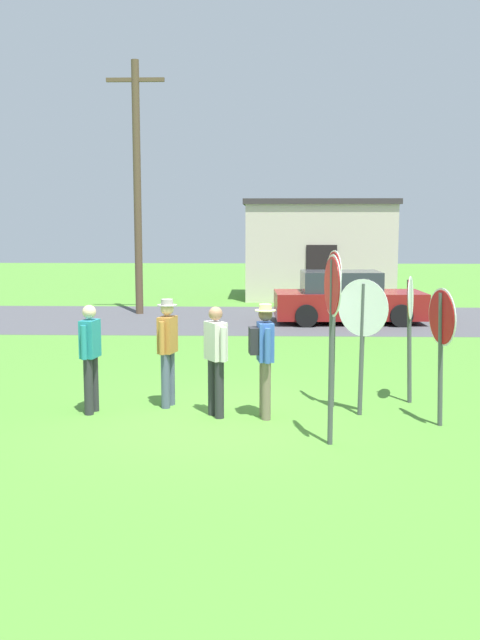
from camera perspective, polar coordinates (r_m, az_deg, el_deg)
The scene contains 14 objects.
ground_plane at distance 11.10m, azimuth -1.86°, elevation -7.70°, with size 80.00×80.00×0.00m, color #518E33.
street_asphalt at distance 21.96m, azimuth 0.02°, elevation 0.06°, with size 60.00×6.40×0.01m, color #4C4C51.
building_background at distance 28.17m, azimuth 6.13°, elevation 5.57°, with size 5.68×3.88×3.75m.
utility_pole at distance 23.36m, azimuth -8.07°, elevation 10.55°, with size 1.80×0.24×7.86m.
parked_car_on_street at distance 21.41m, azimuth 8.39°, elevation 1.62°, with size 4.37×2.16×1.51m.
stop_sign_far_back at distance 10.80m, azimuth 15.53°, elevation -0.94°, with size 0.22×0.83×2.02m.
stop_sign_low_front at distance 11.53m, azimuth 7.35°, elevation 1.41°, with size 0.18×0.68×2.51m.
stop_sign_nearest at distance 11.16m, azimuth 9.60°, elevation -0.18°, with size 0.70×0.57×2.10m.
stop_sign_tallest at distance 9.55m, azimuth 7.23°, elevation 0.42°, with size 0.15×0.80×2.54m.
stop_sign_leaning_right at distance 12.08m, azimuth 13.20°, elevation 0.19°, with size 0.25×0.68×2.08m.
person_in_teal at distance 11.62m, azimuth -5.71°, elevation -2.06°, with size 0.31×0.56×1.74m.
person_holding_notes at distance 10.89m, azimuth 1.89°, elevation -2.55°, with size 0.41×0.56×1.74m.
person_near_signs at distance 11.42m, azimuth -11.67°, elevation -2.53°, with size 0.27×0.56×1.69m.
person_on_left at distance 10.98m, azimuth -1.92°, elevation -2.78°, with size 0.38×0.50×1.69m.
Camera 1 is at (0.71, -10.67, 2.97)m, focal length 40.75 mm.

